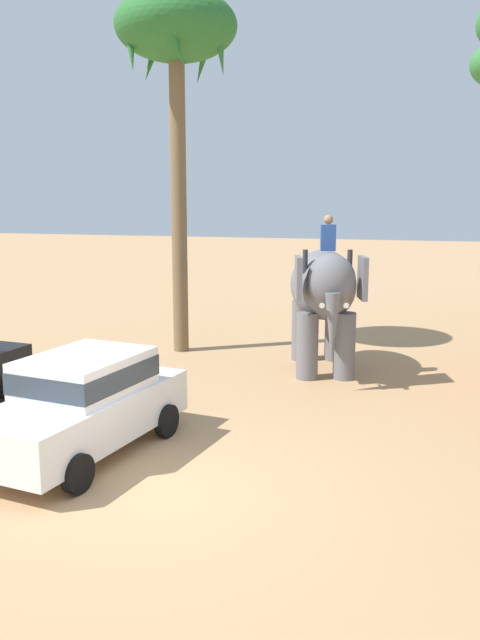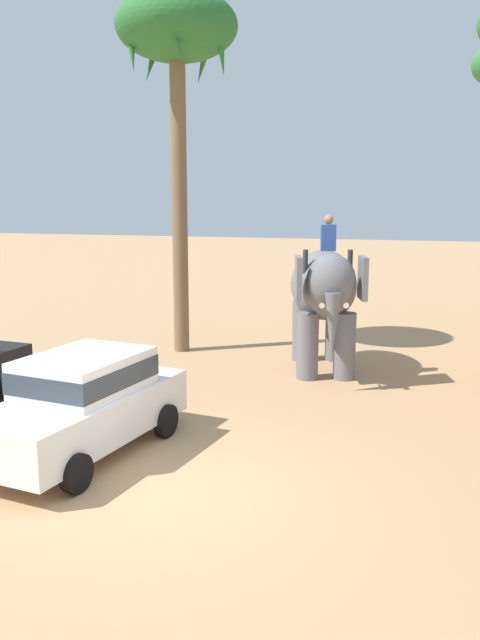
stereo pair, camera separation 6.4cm
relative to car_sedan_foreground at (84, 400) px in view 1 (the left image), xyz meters
The scene contains 4 objects.
ground_plane 2.23m from the car_sedan_foreground, 31.28° to the right, with size 120.00×120.00×0.00m, color tan.
car_sedan_foreground is the anchor object (origin of this frame).
elephant_with_mahout 7.17m from the car_sedan_foreground, 65.47° to the left, with size 2.45×4.02×3.88m.
palm_tree_behind_elephant 10.64m from the car_sedan_foreground, 99.47° to the left, with size 3.20×3.20×9.55m.
Camera 1 is at (3.79, -8.36, 4.28)m, focal length 37.01 mm.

